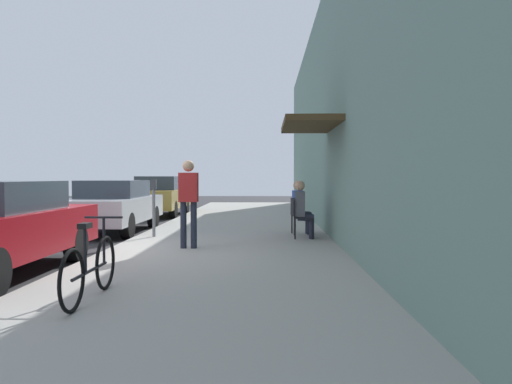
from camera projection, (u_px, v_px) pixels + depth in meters
The scene contains 12 objects.
ground_plane at pixel (98, 260), 9.06m from camera, with size 60.00×60.00×0.00m, color #2D2D30.
sidewalk_slab at pixel (230, 242), 11.00m from camera, with size 4.50×32.00×0.12m, color #9E9B93.
building_facade at pixel (340, 102), 10.85m from camera, with size 1.40×32.00×6.26m.
parked_car_1 at pixel (113, 205), 13.47m from camera, with size 1.80×4.40×1.40m.
parked_car_2 at pixel (160, 196), 19.33m from camera, with size 1.80×4.40×1.52m.
parking_meter at pixel (154, 203), 11.53m from camera, with size 0.12×0.10×1.32m.
bicycle_0 at pixel (90, 268), 5.59m from camera, with size 0.46×1.71×0.90m.
cafe_chair_0 at pixel (300, 216), 11.22m from camera, with size 0.46×0.46×0.87m.
seated_patron_0 at pixel (303, 207), 11.21m from camera, with size 0.44×0.37×1.29m.
cafe_chair_1 at pixel (298, 213), 12.03m from camera, with size 0.49×0.49×0.87m.
seated_patron_1 at pixel (300, 205), 12.03m from camera, with size 0.46×0.39×1.29m.
pedestrian_standing at pixel (188, 197), 9.63m from camera, with size 0.36×0.22×1.70m.
Camera 1 is at (3.07, -8.95, 1.50)m, focal length 35.11 mm.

